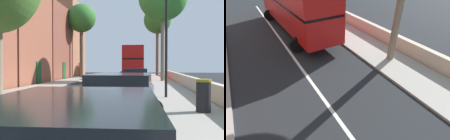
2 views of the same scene
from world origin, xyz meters
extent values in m
plane|color=black|center=(0.00, 0.00, 0.00)|extent=(84.00, 84.00, 0.00)
cube|color=silver|center=(0.00, 0.00, 0.00)|extent=(0.16, 54.00, 0.01)
cube|color=#9E998E|center=(-4.90, 0.00, 0.06)|extent=(2.60, 60.00, 0.12)
cube|color=#9E998E|center=(4.90, 0.00, 0.06)|extent=(2.60, 60.00, 0.12)
cube|color=brown|center=(-8.50, 4.00, 4.47)|extent=(4.00, 7.68, 8.94)
cube|color=#194C23|center=(-6.47, 4.00, 1.05)|extent=(0.08, 1.10, 2.10)
cube|color=brown|center=(-8.50, 12.00, 4.44)|extent=(4.00, 7.68, 8.89)
cube|color=#194C23|center=(-6.47, 12.00, 1.05)|extent=(0.08, 1.10, 2.10)
cube|color=#9E6647|center=(-8.50, 20.00, 5.50)|extent=(4.00, 7.68, 11.00)
cube|color=maroon|center=(-6.47, 20.00, 1.05)|extent=(0.08, 1.10, 2.10)
cube|color=beige|center=(6.45, 0.00, 0.48)|extent=(0.36, 54.00, 0.97)
cube|color=#B41513|center=(1.70, 16.68, 1.55)|extent=(2.77, 11.21, 1.70)
cube|color=black|center=(1.70, 16.68, 2.48)|extent=(2.79, 11.10, 0.16)
cube|color=#B41513|center=(1.70, 16.68, 3.31)|extent=(2.77, 11.21, 1.50)
cube|color=black|center=(1.57, 22.23, 1.64)|extent=(2.20, 0.11, 1.19)
cylinder|color=black|center=(0.33, 20.44, 0.50)|extent=(1.01, 0.32, 1.00)
cylinder|color=black|center=(2.89, 20.50, 0.50)|extent=(1.01, 0.32, 1.00)
cylinder|color=black|center=(0.51, 12.86, 0.50)|extent=(1.01, 0.32, 1.00)
cylinder|color=black|center=(3.07, 12.92, 0.50)|extent=(1.01, 0.32, 1.00)
cube|color=#1E389E|center=(2.50, -0.01, 0.79)|extent=(1.87, 4.54, 0.62)
cube|color=black|center=(2.50, -0.24, 1.33)|extent=(1.68, 2.51, 0.46)
cylinder|color=black|center=(1.56, 1.36, 0.32)|extent=(0.64, 0.23, 0.64)
cylinder|color=black|center=(3.38, 1.40, 0.32)|extent=(0.64, 0.23, 0.64)
cylinder|color=black|center=(1.62, -1.43, 0.32)|extent=(0.64, 0.23, 0.64)
cylinder|color=black|center=(3.44, -1.39, 0.32)|extent=(0.64, 0.23, 0.64)
cube|color=black|center=(2.51, -17.63, 1.33)|extent=(1.63, 2.45, 0.45)
cube|color=slate|center=(2.50, -11.86, 0.79)|extent=(2.05, 4.47, 0.62)
cube|color=black|center=(2.49, -12.08, 1.34)|extent=(1.81, 2.49, 0.48)
cylinder|color=black|center=(1.62, -10.46, 0.32)|extent=(0.65, 0.25, 0.64)
cylinder|color=black|center=(3.51, -10.55, 0.32)|extent=(0.65, 0.25, 0.64)
cylinder|color=black|center=(1.49, -13.17, 0.32)|extent=(0.65, 0.25, 0.64)
cylinder|color=black|center=(3.38, -13.26, 0.32)|extent=(0.65, 0.25, 0.64)
cylinder|color=brown|center=(-5.08, 15.22, 3.54)|extent=(0.48, 0.48, 6.84)
ellipsoid|color=#2D6B28|center=(-5.08, 15.22, 7.90)|extent=(3.79, 3.79, 3.70)
cylinder|color=#7A6B56|center=(5.03, 9.04, 3.85)|extent=(0.39, 0.39, 7.45)
cylinder|color=brown|center=(5.08, 22.33, 3.86)|extent=(0.44, 0.44, 7.48)
ellipsoid|color=#2D6B28|center=(5.08, 22.33, 8.62)|extent=(4.11, 4.11, 4.20)
cylinder|color=black|center=(4.30, -5.42, 3.12)|extent=(0.14, 0.14, 6.00)
cylinder|color=black|center=(5.30, -9.87, 0.67)|extent=(0.52, 0.52, 1.10)
cylinder|color=olive|center=(5.30, -9.87, 1.27)|extent=(0.55, 0.55, 0.10)
camera|label=1|loc=(3.18, -20.12, 1.86)|focal=44.02mm
camera|label=2|loc=(-2.27, 2.71, 5.43)|focal=27.67mm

